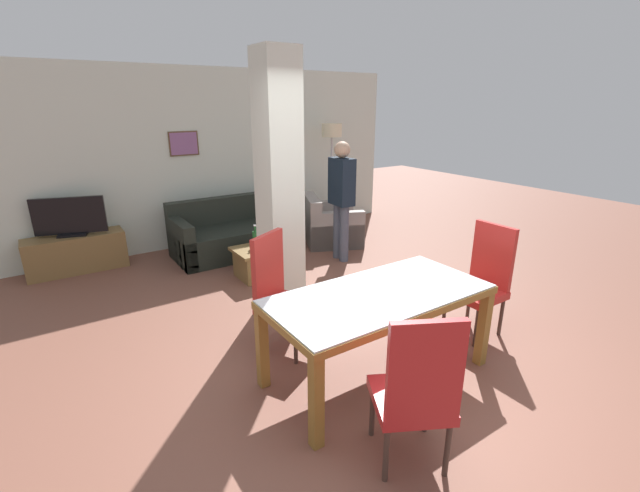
% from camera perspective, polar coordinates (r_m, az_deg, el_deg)
% --- Properties ---
extents(ground_plane, '(18.00, 18.00, 0.00)m').
position_cam_1_polar(ground_plane, '(3.83, 7.43, -16.48)').
color(ground_plane, brown).
extents(back_wall, '(7.20, 0.09, 2.70)m').
position_cam_1_polar(back_wall, '(7.02, -16.25, 11.06)').
color(back_wall, silver).
rests_on(back_wall, ground_plane).
extents(divider_pillar, '(0.38, 0.40, 2.70)m').
position_cam_1_polar(divider_pillar, '(4.47, -5.47, 7.69)').
color(divider_pillar, silver).
rests_on(divider_pillar, ground_plane).
extents(dining_table, '(1.82, 0.88, 0.76)m').
position_cam_1_polar(dining_table, '(3.52, 7.85, -8.36)').
color(dining_table, olive).
rests_on(dining_table, ground_plane).
extents(dining_chair_far_left, '(0.62, 0.62, 1.09)m').
position_cam_1_polar(dining_chair_far_left, '(3.93, -5.47, -5.90)').
color(dining_chair_far_left, '#AF2B27').
rests_on(dining_chair_far_left, ground_plane).
extents(dining_chair_near_left, '(0.62, 0.62, 1.09)m').
position_cam_1_polar(dining_chair_near_left, '(2.75, 12.72, -18.20)').
color(dining_chair_near_left, red).
rests_on(dining_chair_near_left, ground_plane).
extents(dining_chair_head_right, '(0.46, 0.46, 1.09)m').
position_cam_1_polar(dining_chair_head_right, '(4.47, 20.89, -3.96)').
color(dining_chair_head_right, red).
rests_on(dining_chair_head_right, ground_plane).
extents(sofa, '(1.76, 0.89, 0.82)m').
position_cam_1_polar(sofa, '(6.60, -11.47, 1.47)').
color(sofa, black).
rests_on(sofa, ground_plane).
extents(armchair, '(1.15, 1.19, 0.77)m').
position_cam_1_polar(armchair, '(6.97, 1.34, 2.69)').
color(armchair, gray).
rests_on(armchair, ground_plane).
extents(coffee_table, '(0.65, 0.54, 0.39)m').
position_cam_1_polar(coffee_table, '(5.67, -8.00, -2.08)').
color(coffee_table, brown).
rests_on(coffee_table, ground_plane).
extents(bottle, '(0.08, 0.08, 0.29)m').
position_cam_1_polar(bottle, '(5.65, -8.60, 1.04)').
color(bottle, '#194C23').
rests_on(bottle, coffee_table).
extents(tv_stand, '(1.22, 0.40, 0.50)m').
position_cam_1_polar(tv_stand, '(6.66, -29.70, -0.84)').
color(tv_stand, brown).
rests_on(tv_stand, ground_plane).
extents(tv_screen, '(0.85, 0.30, 0.52)m').
position_cam_1_polar(tv_screen, '(6.53, -30.41, 3.32)').
color(tv_screen, black).
rests_on(tv_screen, tv_stand).
extents(floor_lamp, '(0.34, 0.34, 1.84)m').
position_cam_1_polar(floor_lamp, '(7.58, 1.57, 13.89)').
color(floor_lamp, '#B7B7BC').
rests_on(floor_lamp, ground_plane).
extents(standing_person, '(0.24, 0.39, 1.69)m').
position_cam_1_polar(standing_person, '(6.03, 2.89, 7.00)').
color(standing_person, '#434959').
rests_on(standing_person, ground_plane).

